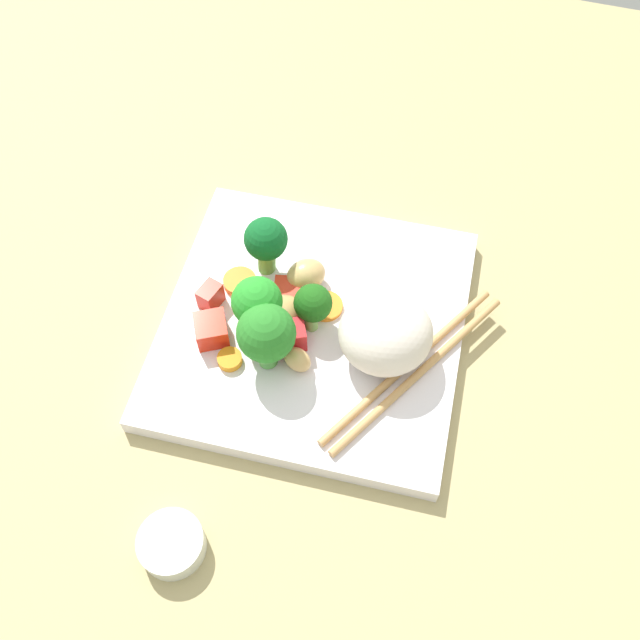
{
  "coord_description": "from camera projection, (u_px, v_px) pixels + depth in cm",
  "views": [
    {
      "loc": [
        -30.56,
        -9.59,
        53.74
      ],
      "look_at": [
        -0.91,
        -0.88,
        3.76
      ],
      "focal_mm": 39.86,
      "sensor_mm": 36.0,
      "label": 1
    }
  ],
  "objects": [
    {
      "name": "broccoli_floret_0",
      "position": [
        257.0,
        304.0,
        0.57
      ],
      "size": [
        4.21,
        4.21,
        6.3
      ],
      "color": "#7FB05A",
      "rests_on": "square_plate"
    },
    {
      "name": "broccoli_floret_3",
      "position": [
        266.0,
        242.0,
        0.61
      ],
      "size": [
        3.8,
        3.8,
        6.11
      ],
      "color": "#66AD49",
      "rests_on": "square_plate"
    },
    {
      "name": "carrot_slice_2",
      "position": [
        326.0,
        306.0,
        0.62
      ],
      "size": [
        4.22,
        4.22,
        0.44
      ],
      "primitive_type": "cylinder",
      "rotation": [
        0.0,
        0.0,
        3.99
      ],
      "color": "orange",
      "rests_on": "square_plate"
    },
    {
      "name": "rice_mound",
      "position": [
        386.0,
        333.0,
        0.57
      ],
      "size": [
        10.07,
        10.2,
        5.8
      ],
      "primitive_type": "ellipsoid",
      "rotation": [
        0.0,
        0.0,
        5.18
      ],
      "color": "white",
      "rests_on": "square_plate"
    },
    {
      "name": "chopstick_pair",
      "position": [
        414.0,
        369.0,
        0.58
      ],
      "size": [
        18.49,
        11.68,
        0.68
      ],
      "rotation": [
        0.0,
        0.0,
        5.76
      ],
      "color": "tan",
      "rests_on": "square_plate"
    },
    {
      "name": "square_plate",
      "position": [
        313.0,
        326.0,
        0.62
      ],
      "size": [
        26.84,
        26.84,
        1.76
      ],
      "primitive_type": "cube",
      "rotation": [
        0.0,
        0.0,
        0.06
      ],
      "color": "white",
      "rests_on": "ground_plane"
    },
    {
      "name": "sauce_cup",
      "position": [
        172.0,
        544.0,
        0.52
      ],
      "size": [
        4.9,
        4.9,
        1.98
      ],
      "primitive_type": "cylinder",
      "color": "silver",
      "rests_on": "ground_plane"
    },
    {
      "name": "carrot_slice_0",
      "position": [
        240.0,
        282.0,
        0.63
      ],
      "size": [
        3.38,
        3.38,
        0.69
      ],
      "primitive_type": "cylinder",
      "rotation": [
        0.0,
        0.0,
        3.32
      ],
      "color": "orange",
      "rests_on": "square_plate"
    },
    {
      "name": "pepper_chunk_3",
      "position": [
        210.0,
        296.0,
        0.61
      ],
      "size": [
        2.42,
        2.02,
        2.24
      ],
      "primitive_type": "cube",
      "rotation": [
        0.0,
        0.0,
        6.0
      ],
      "color": "red",
      "rests_on": "square_plate"
    },
    {
      "name": "pepper_chunk_0",
      "position": [
        211.0,
        330.0,
        0.59
      ],
      "size": [
        3.66,
        3.6,
        2.2
      ],
      "primitive_type": "cube",
      "rotation": [
        0.0,
        0.0,
        5.21
      ],
      "color": "red",
      "rests_on": "square_plate"
    },
    {
      "name": "carrot_slice_1",
      "position": [
        256.0,
        305.0,
        0.62
      ],
      "size": [
        3.05,
        3.05,
        0.49
      ],
      "primitive_type": "cylinder",
      "rotation": [
        0.0,
        0.0,
        1.62
      ],
      "color": "orange",
      "rests_on": "square_plate"
    },
    {
      "name": "broccoli_floret_1",
      "position": [
        310.0,
        307.0,
        0.59
      ],
      "size": [
        3.26,
        3.26,
        4.51
      ],
      "color": "#7AB156",
      "rests_on": "square_plate"
    },
    {
      "name": "broccoli_floret_2",
      "position": [
        266.0,
        334.0,
        0.56
      ],
      "size": [
        4.79,
        4.79,
        6.52
      ],
      "color": "#52A148",
      "rests_on": "square_plate"
    },
    {
      "name": "chicken_piece_3",
      "position": [
        283.0,
        313.0,
        0.6
      ],
      "size": [
        4.85,
        4.83,
        2.28
      ],
      "primitive_type": "ellipsoid",
      "rotation": [
        0.0,
        0.0,
        2.38
      ],
      "color": "tan",
      "rests_on": "square_plate"
    },
    {
      "name": "pepper_chunk_1",
      "position": [
        290.0,
        336.0,
        0.59
      ],
      "size": [
        2.98,
        3.25,
        2.4
      ],
      "primitive_type": "cube",
      "rotation": [
        0.0,
        0.0,
        2.02
      ],
      "color": "red",
      "rests_on": "square_plate"
    },
    {
      "name": "chicken_piece_0",
      "position": [
        306.0,
        275.0,
        0.62
      ],
      "size": [
        4.54,
        4.54,
        2.76
      ],
      "primitive_type": "ellipsoid",
      "rotation": [
        0.0,
        0.0,
        5.5
      ],
      "color": "tan",
      "rests_on": "square_plate"
    },
    {
      "name": "ground_plane",
      "position": [
        313.0,
        337.0,
        0.63
      ],
      "size": [
        110.0,
        110.0,
        2.0
      ],
      "primitive_type": "cube",
      "color": "tan"
    },
    {
      "name": "pepper_chunk_2",
      "position": [
        289.0,
        292.0,
        0.62
      ],
      "size": [
        2.83,
        2.91,
        1.67
      ],
      "primitive_type": "cube",
      "rotation": [
        0.0,
        0.0,
        0.22
      ],
      "color": "red",
      "rests_on": "square_plate"
    },
    {
      "name": "carrot_slice_3",
      "position": [
        230.0,
        359.0,
        0.59
      ],
      "size": [
        2.71,
        2.71,
        0.73
      ],
      "primitive_type": "cylinder",
      "rotation": [
        0.0,
        0.0,
        4.31
      ],
      "color": "orange",
      "rests_on": "square_plate"
    },
    {
      "name": "chicken_piece_1",
      "position": [
        294.0,
        358.0,
        0.58
      ],
      "size": [
        2.69,
        3.02,
        1.92
      ],
      "primitive_type": "ellipsoid",
      "rotation": [
        0.0,
        0.0,
        4.27
      ],
      "color": "tan",
      "rests_on": "square_plate"
    }
  ]
}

